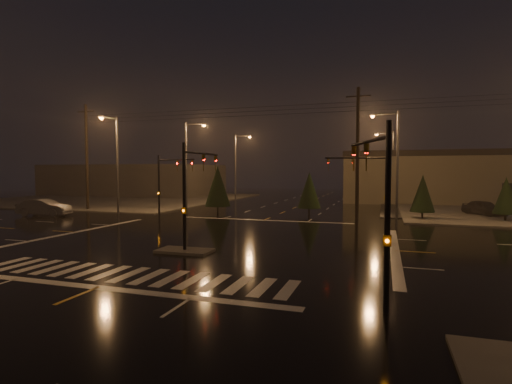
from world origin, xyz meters
TOP-DOWN VIEW (x-y plane):
  - ground at (0.00, 0.00)m, footprint 140.00×140.00m
  - sidewalk_nw at (-30.00, 30.00)m, footprint 36.00×36.00m
  - median_island at (0.00, -4.00)m, footprint 3.00×1.60m
  - crosswalk at (0.00, -9.00)m, footprint 15.00×2.60m
  - stop_bar_near at (0.00, -11.00)m, footprint 16.00×0.50m
  - stop_bar_far at (0.00, 11.00)m, footprint 16.00×0.50m
  - commercial_block at (-35.00, 42.00)m, footprint 30.00×18.00m
  - signal_mast_median at (0.00, -3.07)m, footprint 0.25×4.59m
  - signal_mast_ne at (9.50, 10.14)m, footprint 4.84×1.86m
  - signal_mast_nw at (-9.50, 10.14)m, footprint 4.84×1.86m
  - signal_mast_se at (10.23, -9.75)m, footprint 1.55×3.87m
  - streetlight_1 at (-11.18, 18.00)m, footprint 2.77×0.32m
  - streetlight_2 at (-11.18, 34.00)m, footprint 2.77×0.32m
  - streetlight_3 at (11.18, 16.00)m, footprint 2.77×0.32m
  - streetlight_4 at (11.18, 36.00)m, footprint 2.77×0.32m
  - streetlight_5 at (-16.00, 11.18)m, footprint 0.32×2.77m
  - utility_pole_0 at (-22.00, 14.00)m, footprint 2.20×0.32m
  - utility_pole_1 at (8.00, 14.00)m, footprint 2.20×0.32m
  - conifer_0 at (13.73, 16.19)m, footprint 2.20×2.20m
  - conifer_1 at (20.54, 16.52)m, footprint 2.07×2.07m
  - conifer_3 at (-6.63, 15.90)m, footprint 2.76×2.76m
  - conifer_4 at (3.11, 16.70)m, footprint 2.35×2.35m
  - car_parked at (19.82, 21.09)m, footprint 3.94×4.88m
  - car_crossing at (-21.78, 7.64)m, footprint 5.34×2.75m

SIDE VIEW (x-z plane):
  - ground at x=0.00m, z-range 0.00..0.00m
  - crosswalk at x=0.00m, z-range 0.00..0.01m
  - stop_bar_near at x=0.00m, z-range 0.00..0.01m
  - stop_bar_far at x=0.00m, z-range 0.00..0.01m
  - sidewalk_nw at x=-30.00m, z-range 0.00..0.12m
  - median_island at x=0.00m, z-range 0.00..0.15m
  - car_parked at x=19.82m, z-range 0.00..1.56m
  - car_crossing at x=-21.78m, z-range 0.00..1.68m
  - conifer_1 at x=20.54m, z-range 0.35..4.29m
  - conifer_0 at x=13.73m, z-range 0.35..4.48m
  - conifer_4 at x=3.11m, z-range 0.35..4.72m
  - commercial_block at x=-35.00m, z-range 0.00..5.60m
  - conifer_3 at x=-6.63m, z-range 0.35..5.37m
  - signal_mast_se at x=10.23m, z-range 0.71..6.71m
  - signal_mast_median at x=0.00m, z-range 0.75..6.75m
  - signal_mast_ne at x=9.50m, z-range 0.79..6.79m
  - signal_mast_nw at x=-9.50m, z-range 0.79..6.79m
  - streetlight_1 at x=-11.18m, z-range 0.80..10.80m
  - streetlight_2 at x=-11.18m, z-range 0.80..10.80m
  - streetlight_3 at x=11.18m, z-range 0.80..10.80m
  - streetlight_4 at x=11.18m, z-range 0.80..10.80m
  - streetlight_5 at x=-16.00m, z-range 0.80..10.80m
  - utility_pole_0 at x=-22.00m, z-range 0.13..12.13m
  - utility_pole_1 at x=8.00m, z-range 0.13..12.13m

